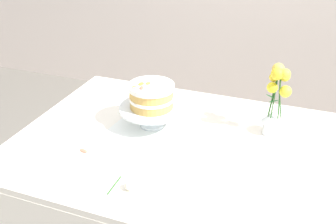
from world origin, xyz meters
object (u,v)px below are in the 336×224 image
layer_cake (151,95)px  fallen_rose (129,186)px  cake_stand (152,110)px  dining_table (178,163)px  flower_vase (276,100)px

layer_cake → fallen_rose: layer_cake is taller
cake_stand → layer_cake: size_ratio=1.43×
cake_stand → layer_cake: bearing=-141.0°
dining_table → flower_vase: size_ratio=4.39×
dining_table → flower_vase: 0.49m
fallen_rose → flower_vase: bearing=52.4°
flower_vase → cake_stand: bearing=-167.1°
flower_vase → fallen_rose: (-0.43, -0.55, -0.15)m
dining_table → cake_stand: size_ratio=4.83×
cake_stand → layer_cake: (-0.00, -0.00, 0.07)m
fallen_rose → layer_cake: bearing=101.8°
cake_stand → flower_vase: bearing=12.9°
flower_vase → dining_table: bearing=-147.0°
dining_table → cake_stand: cake_stand is taller
cake_stand → fallen_rose: size_ratio=2.82×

